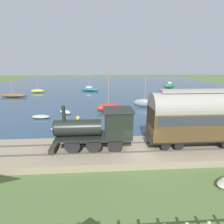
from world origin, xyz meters
TOP-DOWN VIEW (x-y plane):
  - ground_plane at (0.00, 0.00)m, footprint 200.00×200.00m
  - harbor_water at (43.29, 0.00)m, footprint 80.00×80.00m
  - rail_embankment at (0.62, 0.00)m, footprint 4.73×56.00m
  - steam_locomotive at (0.62, 3.11)m, footprint 2.23×6.51m
  - passenger_coach at (0.62, -5.07)m, footprint 2.32×8.68m
  - sailboat_yellow at (33.15, 19.10)m, footprint 1.40×3.41m
  - sailboat_brown at (27.20, 22.38)m, footprint 2.14×6.06m
  - sailboat_teal at (35.07, 5.98)m, footprint 3.20×5.52m
  - sailboat_green at (38.97, -17.52)m, footprint 1.59×3.53m
  - sailboat_gray at (16.60, -4.50)m, footprint 2.01×3.79m
  - sailboat_red at (14.25, 1.79)m, footprint 3.01×4.26m
  - rowboat_off_pier at (5.92, 7.37)m, footprint 1.80×2.92m
  - rowboat_near_shore at (5.43, -6.39)m, footprint 1.55×2.35m
  - rowboat_mid_harbor at (11.06, 11.25)m, footprint 1.30×2.56m
  - rowboat_far_out at (13.06, 8.33)m, footprint 1.94×2.15m

SIDE VIEW (x-z plane):
  - ground_plane at x=0.00m, z-range 0.00..0.00m
  - harbor_water at x=43.29m, z-range 0.00..0.01m
  - rowboat_off_pier at x=5.92m, z-range 0.01..0.32m
  - rowboat_near_shore at x=5.43m, z-range 0.01..0.35m
  - rowboat_mid_harbor at x=11.06m, z-range 0.01..0.48m
  - rail_embankment at x=0.62m, z-range -0.06..0.62m
  - rowboat_far_out at x=13.06m, z-range 0.01..0.57m
  - sailboat_yellow at x=33.15m, z-range -2.48..3.43m
  - sailboat_brown at x=27.20m, z-range -3.86..4.83m
  - sailboat_teal at x=35.07m, z-range -2.27..3.25m
  - sailboat_red at x=14.25m, z-range -2.93..4.27m
  - sailboat_gray at x=16.60m, z-range -3.58..5.10m
  - sailboat_green at x=38.97m, z-range -3.48..5.08m
  - steam_locomotive at x=0.62m, z-range 0.73..4.28m
  - passenger_coach at x=0.62m, z-range 0.92..5.60m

